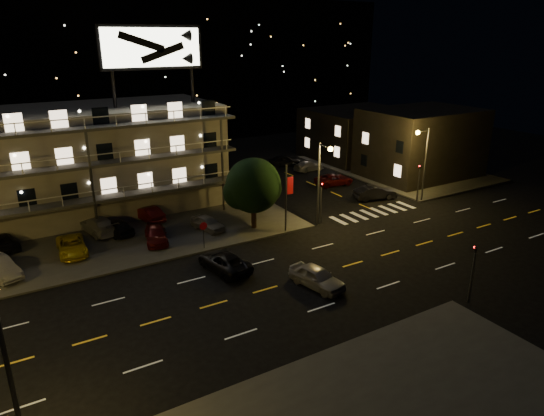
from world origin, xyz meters
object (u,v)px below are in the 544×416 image
tree (253,187)px  side_car_0 (375,193)px  lot_car_4 (208,223)px  road_car_west (224,261)px  lot_car_7 (98,225)px  lot_car_2 (72,246)px  road_car_east (317,277)px

tree → side_car_0: (15.70, 0.81, -3.31)m
lot_car_4 → side_car_0: bearing=-18.1°
tree → road_car_west: (-5.97, -6.27, -3.38)m
tree → lot_car_4: 5.35m
lot_car_7 → side_car_0: (28.42, -5.27, -0.12)m
side_car_0 → tree: bearing=107.7°
lot_car_7 → lot_car_2: bearing=38.7°
side_car_0 → lot_car_2: bearing=101.6°
road_car_west → tree: bearing=-142.4°
lot_car_4 → side_car_0: (19.56, -0.87, -0.02)m
lot_car_7 → road_car_west: (6.75, -12.34, -0.19)m
side_car_0 → road_car_east: side_car_0 is taller
tree → road_car_east: size_ratio=1.48×
lot_car_2 → road_car_east: size_ratio=1.03×
lot_car_7 → road_car_west: bearing=106.3°
lot_car_4 → road_car_east: 13.98m
side_car_0 → road_car_east: bearing=141.8°
lot_car_2 → road_car_east: bearing=-42.9°
tree → road_car_west: 9.29m
tree → lot_car_2: tree is taller
lot_car_2 → side_car_0: bearing=-0.1°
lot_car_7 → road_car_east: bearing=109.5°
lot_car_7 → road_car_west: lot_car_7 is taller
lot_car_7 → road_car_east: size_ratio=1.15×
lot_car_4 → side_car_0: side_car_0 is taller
side_car_0 → lot_car_7: bearing=94.3°
lot_car_4 → lot_car_7: (-8.85, 4.39, 0.10)m
lot_car_2 → road_car_east: (14.15, -14.63, -0.03)m
road_car_east → lot_car_4: bearing=88.2°
lot_car_2 → side_car_0: size_ratio=0.99×
lot_car_4 → lot_car_7: 9.88m
lot_car_4 → road_car_east: bearing=-95.4°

